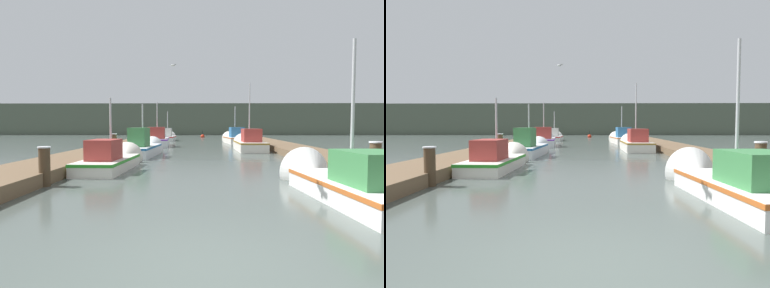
% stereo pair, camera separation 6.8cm
% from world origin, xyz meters
% --- Properties ---
extents(ground_plane, '(200.00, 200.00, 0.00)m').
position_xyz_m(ground_plane, '(0.00, 0.00, 0.00)').
color(ground_plane, '#47514C').
extents(dock_left, '(2.40, 40.00, 0.40)m').
position_xyz_m(dock_left, '(-5.81, 16.00, 0.20)').
color(dock_left, brown).
rests_on(dock_left, ground_plane).
extents(dock_right, '(2.40, 40.00, 0.40)m').
position_xyz_m(dock_right, '(5.81, 16.00, 0.20)').
color(dock_right, brown).
rests_on(dock_right, ground_plane).
extents(distant_shore_ridge, '(120.00, 16.00, 5.39)m').
position_xyz_m(distant_shore_ridge, '(0.00, 61.91, 2.69)').
color(distant_shore_ridge, '#4C5647').
rests_on(distant_shore_ridge, ground_plane).
extents(fishing_boat_0, '(2.05, 5.72, 4.36)m').
position_xyz_m(fishing_boat_0, '(3.42, 4.51, 0.37)').
color(fishing_boat_0, silver).
rests_on(fishing_boat_0, ground_plane).
extents(fishing_boat_1, '(1.71, 5.24, 3.32)m').
position_xyz_m(fishing_boat_1, '(-3.66, 9.62, 0.36)').
color(fishing_boat_1, silver).
rests_on(fishing_boat_1, ground_plane).
extents(fishing_boat_2, '(1.79, 5.73, 3.37)m').
position_xyz_m(fishing_boat_2, '(-3.38, 15.58, 0.46)').
color(fishing_boat_2, silver).
rests_on(fishing_boat_2, ground_plane).
extents(fishing_boat_3, '(1.79, 5.25, 5.10)m').
position_xyz_m(fishing_boat_3, '(3.28, 19.57, 0.47)').
color(fishing_boat_3, silver).
rests_on(fishing_boat_3, ground_plane).
extents(fishing_boat_4, '(2.08, 4.95, 4.11)m').
position_xyz_m(fishing_boat_4, '(-3.59, 24.01, 0.51)').
color(fishing_boat_4, silver).
rests_on(fishing_boat_4, ground_plane).
extents(fishing_boat_5, '(2.12, 5.61, 4.03)m').
position_xyz_m(fishing_boat_5, '(3.29, 29.19, 0.45)').
color(fishing_boat_5, silver).
rests_on(fishing_boat_5, ground_plane).
extents(fishing_boat_6, '(1.69, 5.03, 3.76)m').
position_xyz_m(fishing_boat_6, '(-3.63, 34.15, 0.38)').
color(fishing_boat_6, silver).
rests_on(fishing_boat_6, ground_plane).
extents(mooring_piling_0, '(0.33, 0.33, 1.30)m').
position_xyz_m(mooring_piling_0, '(-4.69, 13.94, 0.66)').
color(mooring_piling_0, '#473523').
rests_on(mooring_piling_0, ground_plane).
extents(mooring_piling_2, '(0.37, 0.37, 1.15)m').
position_xyz_m(mooring_piling_2, '(-4.63, 5.55, 0.58)').
color(mooring_piling_2, '#473523').
rests_on(mooring_piling_2, ground_plane).
extents(mooring_piling_3, '(0.33, 0.33, 1.33)m').
position_xyz_m(mooring_piling_3, '(4.55, 5.11, 0.67)').
color(mooring_piling_3, '#473523').
rests_on(mooring_piling_3, ground_plane).
extents(channel_buoy, '(0.54, 0.54, 1.04)m').
position_xyz_m(channel_buoy, '(0.40, 43.19, 0.15)').
color(channel_buoy, red).
rests_on(channel_buoy, ground_plane).
extents(seagull_lead, '(0.47, 0.47, 0.12)m').
position_xyz_m(seagull_lead, '(-1.81, 17.55, 5.50)').
color(seagull_lead, white).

